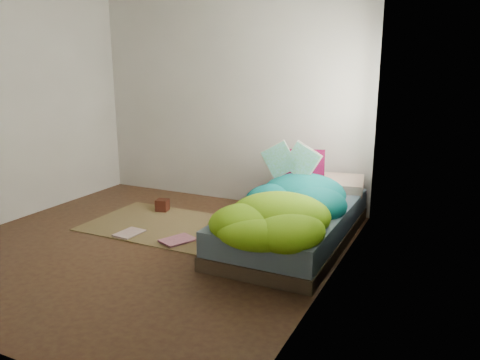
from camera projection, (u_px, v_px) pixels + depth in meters
name	position (u px, v px, depth m)	size (l,w,h in m)	color
ground	(145.00, 246.00, 4.40)	(3.50, 3.50, 0.00)	#3D2117
room_walls	(137.00, 69.00, 4.01)	(3.54, 3.54, 2.62)	beige
bed	(293.00, 225.00, 4.48)	(1.00, 2.00, 0.34)	#3D2E21
duvet	(286.00, 196.00, 4.20)	(0.96, 1.84, 0.34)	#066769
rug	(165.00, 225.00, 4.95)	(1.60, 1.10, 0.01)	brown
pillow_floral	(336.00, 184.00, 5.04)	(0.57, 0.35, 0.13)	white
pillow_magenta	(304.00, 170.00, 5.05)	(0.43, 0.13, 0.43)	#55052B
open_book	(290.00, 151.00, 4.63)	(0.49, 0.11, 0.30)	#3A8F2E
wooden_box	(162.00, 205.00, 5.41)	(0.13, 0.13, 0.13)	#3B120D
floor_book_a	(122.00, 232.00, 4.71)	(0.21, 0.28, 0.02)	silver
floor_book_b	(171.00, 237.00, 4.55)	(0.23, 0.31, 0.03)	#C3708B
floor_book_c	(202.00, 245.00, 4.36)	(0.25, 0.34, 0.03)	tan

